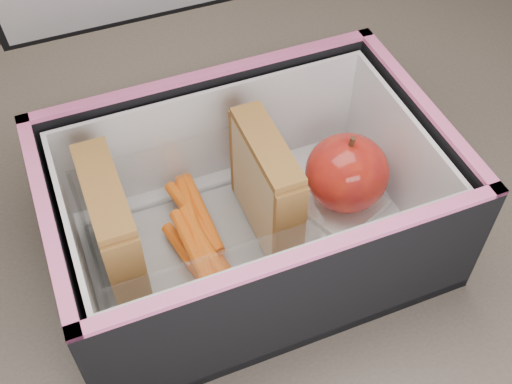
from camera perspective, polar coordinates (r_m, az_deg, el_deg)
kitchen_table at (r=0.67m, az=0.07°, el=-9.41°), size 1.20×0.80×0.75m
lunch_bag at (r=0.54m, az=-0.81°, el=-0.25°), size 0.32×0.32×0.30m
plastic_tub at (r=0.55m, az=-5.52°, el=-2.78°), size 0.18×0.13×0.07m
sandwich_left at (r=0.52m, az=-12.52°, el=-3.40°), size 0.03×0.10×0.11m
sandwich_right at (r=0.54m, az=0.90°, el=0.51°), size 0.03×0.10×0.11m
carrot_sticks at (r=0.55m, az=-4.91°, el=-4.51°), size 0.05×0.14×0.03m
paper_napkin at (r=0.61m, az=7.31°, el=-0.84°), size 0.09×0.09×0.01m
red_apple at (r=0.58m, az=8.09°, el=1.70°), size 0.08×0.08×0.08m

